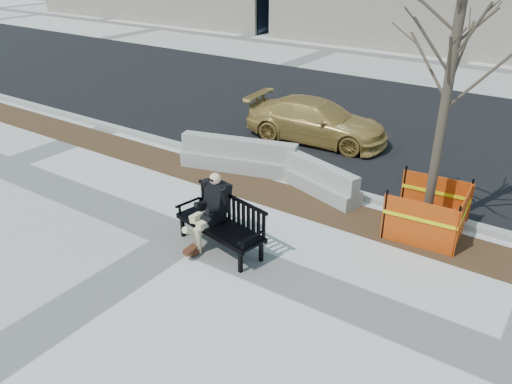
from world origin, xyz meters
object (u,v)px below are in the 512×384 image
bench (221,248)px  seated_man (214,241)px  tree_fence (424,232)px  jersey_barrier_left (239,170)px  jersey_barrier_right (312,189)px  sedan (316,140)px

bench → seated_man: seated_man is taller
seated_man → tree_fence: tree_fence is taller
bench → seated_man: bearing=169.3°
seated_man → tree_fence: (3.24, 2.65, 0.00)m
seated_man → jersey_barrier_left: seated_man is taller
bench → seated_man: 0.28m
seated_man → tree_fence: size_ratio=0.27×
jersey_barrier_left → jersey_barrier_right: (2.07, 0.06, 0.00)m
sedan → jersey_barrier_left: 3.03m
tree_fence → seated_man: bearing=-140.6°
seated_man → sedan: (-1.04, 6.01, 0.00)m
tree_fence → bench: bearing=-137.2°
sedan → jersey_barrier_right: sedan is taller
tree_fence → sedan: (-4.27, 3.35, 0.00)m
jersey_barrier_left → jersey_barrier_right: size_ratio=1.13×
jersey_barrier_right → seated_man: bearing=-80.5°
jersey_barrier_left → bench: bearing=-74.7°
sedan → jersey_barrier_right: size_ratio=1.56×
bench → tree_fence: size_ratio=0.37×
jersey_barrier_right → tree_fence: bearing=8.8°
seated_man → jersey_barrier_right: bearing=93.5°
bench → jersey_barrier_left: bearing=132.5°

